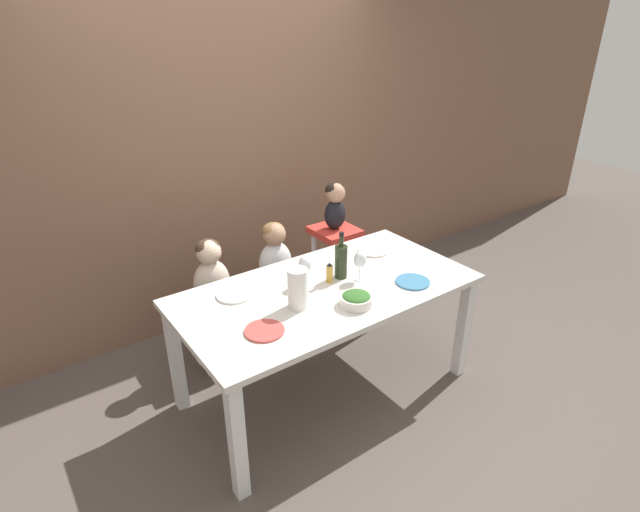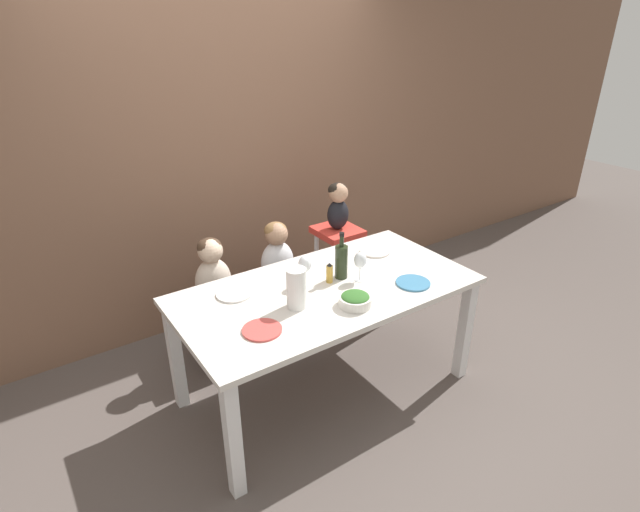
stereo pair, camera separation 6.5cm
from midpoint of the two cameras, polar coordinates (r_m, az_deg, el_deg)
name	(u,v)px [view 1 (the left image)]	position (r m, az deg, el deg)	size (l,w,h in m)	color
ground_plane	(326,388)	(3.39, 0.13, -14.82)	(14.00, 14.00, 0.00)	#564C47
wall_back	(224,147)	(3.77, -11.43, 12.12)	(10.00, 0.06, 2.70)	brown
dining_table	(327,301)	(3.00, 0.14, -5.16)	(1.78, 0.91, 0.76)	silver
chair_far_left	(215,313)	(3.52, -12.41, -6.38)	(0.37, 0.39, 0.44)	silver
chair_far_center	(277,292)	(3.70, -5.47, -4.11)	(0.37, 0.39, 0.44)	silver
chair_right_highchair	(335,250)	(3.87, 1.19, 0.73)	(0.31, 0.33, 0.75)	silver
person_child_left	(211,273)	(3.37, -12.92, -1.88)	(0.25, 0.20, 0.47)	beige
person_child_center	(275,254)	(3.56, -5.69, 0.24)	(0.25, 0.20, 0.47)	silver
person_baby_right	(335,203)	(3.73, 1.23, 6.04)	(0.17, 0.15, 0.36)	black
wine_bottle	(341,260)	(3.02, 1.80, -0.51)	(0.08, 0.08, 0.30)	#232D19
paper_towel_roll	(298,289)	(2.71, -3.25, -3.74)	(0.11, 0.11, 0.23)	white
wine_glass_near	(360,260)	(2.99, 3.99, -0.48)	(0.08, 0.08, 0.19)	white
wine_glass_far	(305,265)	(2.93, -2.37, -1.02)	(0.08, 0.08, 0.19)	white
salad_bowl_large	(356,299)	(2.77, 3.50, -4.94)	(0.18, 0.18, 0.08)	silver
dinner_plate_front_left	(264,331)	(2.58, -7.10, -8.47)	(0.21, 0.21, 0.01)	#D14C47
dinner_plate_back_left	(234,295)	(2.92, -10.39, -4.39)	(0.21, 0.21, 0.01)	silver
dinner_plate_back_right	(373,251)	(3.41, 5.57, 0.60)	(0.21, 0.21, 0.01)	silver
dinner_plate_front_right	(413,282)	(3.05, 9.95, -2.93)	(0.21, 0.21, 0.01)	teal
condiment_bottle_hot_sauce	(329,273)	(2.99, 0.47, -1.94)	(0.04, 0.04, 0.13)	#BC8E33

